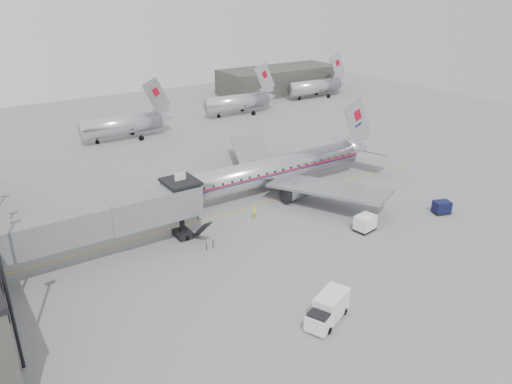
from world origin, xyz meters
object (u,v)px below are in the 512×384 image
(airliner, at_px, (274,170))
(ramp_worker, at_px, (255,213))
(baggage_cart_navy, at_px, (442,207))
(service_van, at_px, (328,309))
(baggage_cart_white, at_px, (365,223))

(airliner, xyz_separation_m, ramp_worker, (-7.11, -6.00, -1.97))
(airliner, bearing_deg, ramp_worker, -139.92)
(airliner, bearing_deg, baggage_cart_navy, -54.87)
(service_van, xyz_separation_m, baggage_cart_navy, (24.78, 7.91, -0.35))
(airliner, height_order, baggage_cart_navy, airliner)
(ramp_worker, bearing_deg, baggage_cart_navy, -55.90)
(baggage_cart_white, xyz_separation_m, ramp_worker, (-8.42, 9.27, -0.19))
(airliner, relative_size, baggage_cart_navy, 14.69)
(service_van, height_order, baggage_cart_navy, service_van)
(service_van, height_order, baggage_cart_white, service_van)
(airliner, distance_m, ramp_worker, 9.51)
(baggage_cart_navy, bearing_deg, airliner, 144.07)
(service_van, distance_m, ramp_worker, 19.83)
(airliner, xyz_separation_m, service_van, (-12.70, -25.02, -1.57))
(service_van, bearing_deg, baggage_cart_navy, -5.28)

